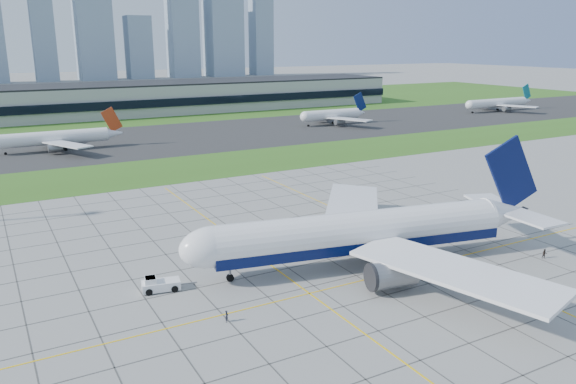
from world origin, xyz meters
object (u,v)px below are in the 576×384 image
airliner (363,233)px  distant_jet_1 (56,138)px  crew_near (227,316)px  crew_far (545,254)px  distant_jet_2 (333,115)px  pushback_tug (159,284)px  distant_jet_3 (498,103)px

airliner → distant_jet_1: size_ratio=1.53×
airliner → crew_near: size_ratio=39.53×
crew_far → distant_jet_2: (58.40, 154.82, 3.63)m
pushback_tug → crew_far: 65.41m
pushback_tug → crew_near: pushback_tug is taller
crew_near → distant_jet_3: bearing=-20.2°
crew_near → distant_jet_3: distant_jet_3 is taller
distant_jet_1 → distant_jet_3: size_ratio=0.91×
airliner → distant_jet_3: 240.11m
distant_jet_1 → distant_jet_2: same height
airliner → crew_far: bearing=-13.4°
pushback_tug → crew_near: (5.09, -14.04, -0.20)m
airliner → pushback_tug: 33.97m
pushback_tug → distant_jet_2: 181.20m
crew_near → distant_jet_2: (115.66, 149.10, 3.66)m
crew_near → distant_jet_1: (-2.75, 142.68, 3.66)m
airliner → crew_near: 29.36m
distant_jet_2 → airliner: bearing=-121.8°
crew_near → pushback_tug: bearing=56.0°
pushback_tug → distant_jet_1: bearing=100.0°
distant_jet_2 → distant_jet_3: bearing=-0.4°
pushback_tug → crew_far: (62.35, -19.76, -0.17)m
crew_far → crew_near: bearing=-156.7°
airliner → crew_near: (-27.95, -7.61, -4.81)m
crew_far → distant_jet_2: size_ratio=0.04×
pushback_tug → distant_jet_3: (227.53, 134.37, 3.46)m
distant_jet_2 → distant_jet_3: 106.79m
airliner → distant_jet_1: (-30.70, 135.07, -1.15)m
airliner → distant_jet_3: bearing=47.0°
distant_jet_1 → distant_jet_3: (225.20, 5.73, 0.00)m
airliner → distant_jet_2: (87.71, 141.49, -1.15)m
pushback_tug → distant_jet_1: distant_jet_1 is taller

